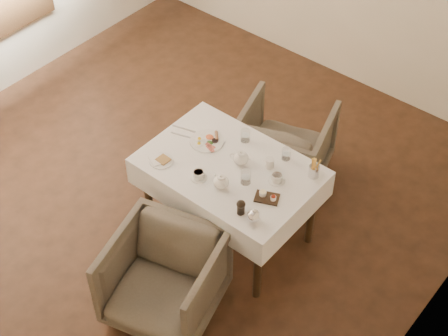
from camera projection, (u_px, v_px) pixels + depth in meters
table at (229, 177)px, 5.11m from camera, size 1.28×0.88×0.75m
armchair_near at (164, 279)px, 4.80m from camera, size 0.91×0.92×0.69m
armchair_far at (284, 144)px, 5.80m from camera, size 0.92×0.93×0.68m
breakfast_plate at (208, 141)px, 5.21m from camera, size 0.26×0.26×0.03m
side_plate at (160, 160)px, 5.05m from camera, size 0.19×0.18×0.02m
teapot_centre at (241, 157)px, 5.00m from camera, size 0.19×0.17×0.13m
teapot_front at (221, 181)px, 4.83m from camera, size 0.19×0.17×0.12m
creamer at (270, 163)px, 4.99m from camera, size 0.07×0.07×0.08m
teacup_near at (199, 175)px, 4.92m from camera, size 0.12×0.12×0.06m
teacup_far at (277, 178)px, 4.90m from camera, size 0.12×0.12×0.06m
glass_left at (245, 135)px, 5.19m from camera, size 0.08×0.08×0.10m
glass_mid at (246, 177)px, 4.87m from camera, size 0.09×0.09×0.10m
glass_right at (286, 154)px, 5.05m from camera, size 0.08×0.08×0.09m
condiment_board at (267, 197)px, 4.78m from camera, size 0.20×0.17×0.04m
pepper_mill_left at (241, 207)px, 4.65m from camera, size 0.07×0.07×0.12m
pepper_mill_right at (241, 207)px, 4.65m from camera, size 0.06×0.06×0.12m
silver_pot at (254, 215)px, 4.60m from camera, size 0.12×0.10×0.12m
fries_cup at (314, 169)px, 4.90m from camera, size 0.08×0.08×0.17m
cutlery_fork at (184, 129)px, 5.32m from camera, size 0.20×0.07×0.00m
cutlery_knife at (182, 135)px, 5.26m from camera, size 0.19×0.07×0.00m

